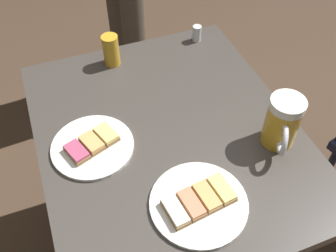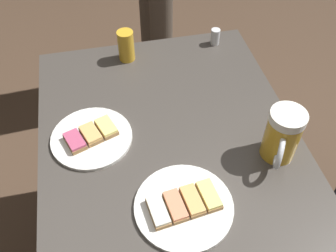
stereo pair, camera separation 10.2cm
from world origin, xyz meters
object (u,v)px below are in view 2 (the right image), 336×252
at_px(salt_shaker, 215,37).
at_px(beer_glass_small, 126,46).
at_px(plate_far, 184,205).
at_px(plate_near, 92,137).
at_px(beer_mug, 282,136).

bearing_deg(salt_shaker, beer_glass_small, -176.69).
relative_size(beer_glass_small, salt_shaker, 1.85).
height_order(plate_far, salt_shaker, salt_shaker).
bearing_deg(plate_far, salt_shaker, 66.67).
distance_m(beer_glass_small, salt_shaker, 0.31).
height_order(plate_near, salt_shaker, salt_shaker).
bearing_deg(beer_mug, beer_glass_small, 124.01).
distance_m(plate_near, salt_shaker, 0.56).
height_order(beer_mug, beer_glass_small, beer_mug).
xyz_separation_m(plate_far, beer_glass_small, (-0.05, 0.58, 0.04)).
xyz_separation_m(plate_near, plate_far, (0.19, -0.26, 0.00)).
bearing_deg(beer_mug, salt_shaker, 91.83).
xyz_separation_m(plate_near, beer_mug, (0.46, -0.15, 0.06)).
xyz_separation_m(plate_near, beer_glass_small, (0.14, 0.32, 0.04)).
bearing_deg(beer_glass_small, beer_mug, -55.99).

